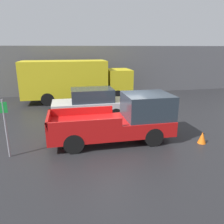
% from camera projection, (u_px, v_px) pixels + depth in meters
% --- Properties ---
extents(ground_plane, '(60.00, 60.00, 0.00)m').
position_uv_depth(ground_plane, '(123.00, 135.00, 10.39)').
color(ground_plane, '#232326').
extents(building_wall, '(28.00, 0.15, 4.17)m').
position_uv_depth(building_wall, '(94.00, 70.00, 19.31)').
color(building_wall, '#56565B').
rests_on(building_wall, ground).
extents(pickup_truck, '(5.34, 2.04, 2.06)m').
position_uv_depth(pickup_truck, '(123.00, 119.00, 9.64)').
color(pickup_truck, red).
rests_on(pickup_truck, ground).
extents(car, '(4.37, 1.82, 1.74)m').
position_uv_depth(car, '(91.00, 103.00, 12.83)').
color(car, silver).
rests_on(car, ground).
extents(delivery_truck, '(8.21, 2.43, 3.09)m').
position_uv_depth(delivery_truck, '(74.00, 80.00, 16.66)').
color(delivery_truck, gold).
rests_on(delivery_truck, ground).
extents(parking_sign, '(0.30, 0.07, 2.25)m').
position_uv_depth(parking_sign, '(5.00, 125.00, 8.00)').
color(parking_sign, gray).
rests_on(parking_sign, ground).
extents(newspaper_box, '(0.45, 0.40, 1.11)m').
position_uv_depth(newspaper_box, '(104.00, 88.00, 19.58)').
color(newspaper_box, red).
rests_on(newspaper_box, ground).
extents(traffic_cone, '(0.36, 0.36, 0.51)m').
position_uv_depth(traffic_cone, '(202.00, 138.00, 9.48)').
color(traffic_cone, orange).
rests_on(traffic_cone, ground).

